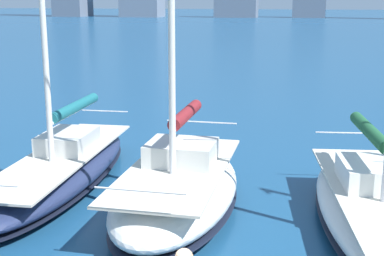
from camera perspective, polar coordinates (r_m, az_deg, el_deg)
name	(u,v)px	position (r m, az deg, el deg)	size (l,w,h in m)	color
sailboat_forest	(375,208)	(13.29, 18.94, -8.04)	(3.74, 8.40, 11.07)	white
sailboat_maroon	(178,187)	(13.67, -1.48, -6.31)	(3.09, 6.85, 10.53)	white
sailboat_teal	(63,166)	(16.16, -13.61, -4.00)	(2.97, 8.94, 10.03)	navy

